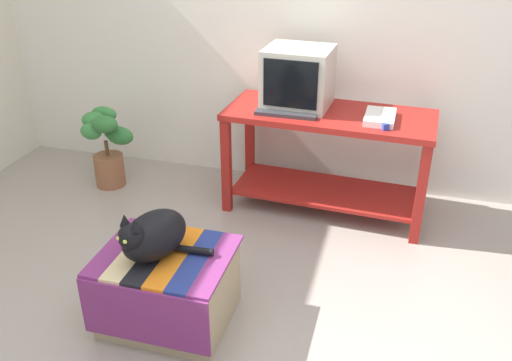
{
  "coord_description": "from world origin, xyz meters",
  "views": [
    {
      "loc": [
        0.7,
        -1.76,
        1.95
      ],
      "look_at": [
        -0.03,
        0.85,
        0.55
      ],
      "focal_mm": 38.17,
      "sensor_mm": 36.0,
      "label": 1
    }
  ],
  "objects_px": {
    "cat": "(153,235)",
    "stapler": "(383,124)",
    "ottoman_with_blanket": "(168,287)",
    "desk": "(328,145)",
    "keyboard": "(287,113)",
    "tv_monitor": "(298,78)",
    "book": "(380,117)",
    "potted_plant": "(107,145)"
  },
  "relations": [
    {
      "from": "keyboard",
      "to": "stapler",
      "type": "distance_m",
      "value": 0.62
    },
    {
      "from": "desk",
      "to": "stapler",
      "type": "height_order",
      "value": "stapler"
    },
    {
      "from": "desk",
      "to": "ottoman_with_blanket",
      "type": "height_order",
      "value": "desk"
    },
    {
      "from": "keyboard",
      "to": "book",
      "type": "bearing_deg",
      "value": 5.28
    },
    {
      "from": "cat",
      "to": "stapler",
      "type": "relative_size",
      "value": 4.06
    },
    {
      "from": "tv_monitor",
      "to": "book",
      "type": "height_order",
      "value": "tv_monitor"
    },
    {
      "from": "keyboard",
      "to": "book",
      "type": "height_order",
      "value": "book"
    },
    {
      "from": "desk",
      "to": "book",
      "type": "bearing_deg",
      "value": -7.41
    },
    {
      "from": "tv_monitor",
      "to": "potted_plant",
      "type": "bearing_deg",
      "value": -170.95
    },
    {
      "from": "keyboard",
      "to": "potted_plant",
      "type": "bearing_deg",
      "value": 178.59
    },
    {
      "from": "desk",
      "to": "tv_monitor",
      "type": "height_order",
      "value": "tv_monitor"
    },
    {
      "from": "ottoman_with_blanket",
      "to": "potted_plant",
      "type": "distance_m",
      "value": 1.66
    },
    {
      "from": "keyboard",
      "to": "book",
      "type": "xyz_separation_m",
      "value": [
        0.58,
        0.05,
        0.01
      ]
    },
    {
      "from": "desk",
      "to": "keyboard",
      "type": "relative_size",
      "value": 3.46
    },
    {
      "from": "keyboard",
      "to": "potted_plant",
      "type": "height_order",
      "value": "keyboard"
    },
    {
      "from": "desk",
      "to": "tv_monitor",
      "type": "relative_size",
      "value": 3.1
    },
    {
      "from": "cat",
      "to": "stapler",
      "type": "xyz_separation_m",
      "value": [
        0.98,
        1.21,
        0.21
      ]
    },
    {
      "from": "potted_plant",
      "to": "keyboard",
      "type": "bearing_deg",
      "value": -1.35
    },
    {
      "from": "tv_monitor",
      "to": "cat",
      "type": "distance_m",
      "value": 1.55
    },
    {
      "from": "stapler",
      "to": "ottoman_with_blanket",
      "type": "bearing_deg",
      "value": -151.44
    },
    {
      "from": "tv_monitor",
      "to": "keyboard",
      "type": "bearing_deg",
      "value": -95.91
    },
    {
      "from": "desk",
      "to": "potted_plant",
      "type": "bearing_deg",
      "value": -174.14
    },
    {
      "from": "desk",
      "to": "tv_monitor",
      "type": "distance_m",
      "value": 0.49
    },
    {
      "from": "keyboard",
      "to": "cat",
      "type": "distance_m",
      "value": 1.34
    },
    {
      "from": "ottoman_with_blanket",
      "to": "stapler",
      "type": "xyz_separation_m",
      "value": [
        0.94,
        1.19,
        0.53
      ]
    },
    {
      "from": "book",
      "to": "cat",
      "type": "xyz_separation_m",
      "value": [
        -0.95,
        -1.33,
        -0.21
      ]
    },
    {
      "from": "ottoman_with_blanket",
      "to": "potted_plant",
      "type": "height_order",
      "value": "potted_plant"
    },
    {
      "from": "book",
      "to": "potted_plant",
      "type": "height_order",
      "value": "book"
    },
    {
      "from": "tv_monitor",
      "to": "keyboard",
      "type": "distance_m",
      "value": 0.26
    },
    {
      "from": "desk",
      "to": "stapler",
      "type": "xyz_separation_m",
      "value": [
        0.35,
        -0.18,
        0.25
      ]
    },
    {
      "from": "tv_monitor",
      "to": "stapler",
      "type": "relative_size",
      "value": 4.05
    },
    {
      "from": "keyboard",
      "to": "potted_plant",
      "type": "xyz_separation_m",
      "value": [
        -1.37,
        0.03,
        -0.4
      ]
    },
    {
      "from": "cat",
      "to": "tv_monitor",
      "type": "bearing_deg",
      "value": 96.59
    },
    {
      "from": "keyboard",
      "to": "cat",
      "type": "xyz_separation_m",
      "value": [
        -0.36,
        -1.27,
        -0.2
      ]
    },
    {
      "from": "tv_monitor",
      "to": "potted_plant",
      "type": "height_order",
      "value": "tv_monitor"
    },
    {
      "from": "desk",
      "to": "tv_monitor",
      "type": "bearing_deg",
      "value": 167.02
    },
    {
      "from": "ottoman_with_blanket",
      "to": "stapler",
      "type": "height_order",
      "value": "stapler"
    },
    {
      "from": "keyboard",
      "to": "cat",
      "type": "height_order",
      "value": "keyboard"
    },
    {
      "from": "book",
      "to": "potted_plant",
      "type": "relative_size",
      "value": 0.49
    },
    {
      "from": "tv_monitor",
      "to": "cat",
      "type": "relative_size",
      "value": 1.0
    },
    {
      "from": "cat",
      "to": "book",
      "type": "bearing_deg",
      "value": 76.17
    },
    {
      "from": "desk",
      "to": "keyboard",
      "type": "height_order",
      "value": "keyboard"
    }
  ]
}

